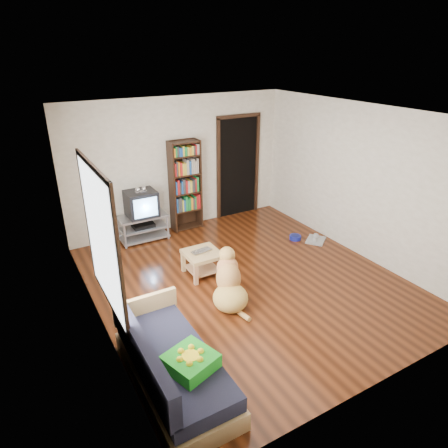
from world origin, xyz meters
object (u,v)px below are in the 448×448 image
crt_tv (141,203)px  coffee_table (202,259)px  grey_rag (316,240)px  green_cushion (191,361)px  tv_stand (143,227)px  sofa (170,366)px  dog (229,284)px  dog_bowl (295,237)px  bookshelf (185,181)px  laptop (203,252)px

crt_tv → coffee_table: bearing=-77.1°
grey_rag → green_cushion: bearing=-149.1°
tv_stand → coffee_table: 1.75m
green_cushion → tv_stand: size_ratio=0.50×
sofa → coffee_table: 2.36m
crt_tv → dog: crt_tv is taller
dog_bowl → sofa: (-3.51, -2.18, 0.22)m
crt_tv → dog: (0.38, -2.61, -0.45)m
green_cushion → tv_stand: bearing=59.7°
sofa → dog: (1.35, 1.04, 0.03)m
tv_stand → sofa: (-0.97, -3.63, -0.01)m
coffee_table → bookshelf: bearing=72.9°
green_cushion → grey_rag: bearing=12.9°
sofa → dog: size_ratio=1.85×
dog_bowl → grey_rag: size_ratio=0.55×
tv_stand → crt_tv: size_ratio=1.55×
dog → sofa: bearing=-142.5°
laptop → bookshelf: 2.00m
dog_bowl → coffee_table: size_ratio=0.40×
laptop → tv_stand: bearing=94.5°
green_cushion → bookshelf: 4.42m
dog → dog_bowl: bearing=27.8°
tv_stand → dog: dog is taller
bookshelf → dog: 2.83m
sofa → dog_bowl: bearing=31.8°
coffee_table → dog: size_ratio=0.56×
grey_rag → dog_bowl: bearing=140.2°
green_cushion → dog_bowl: green_cushion is taller
tv_stand → sofa: bearing=-105.0°
grey_rag → tv_stand: size_ratio=0.44×
green_cushion → sofa: 0.38m
dog_bowl → grey_rag: bearing=-39.8°
tv_stand → dog_bowl: bearing=-29.8°
grey_rag → crt_tv: 3.40m
green_cushion → laptop: (1.25, 2.17, -0.08)m
sofa → bookshelf: bearing=62.7°
grey_rag → coffee_table: (-2.44, -0.00, 0.27)m
sofa → dog: sofa is taller
grey_rag → dog: bearing=-160.1°
grey_rag → bookshelf: bookshelf is taller
bookshelf → dog: (-0.57, -2.69, -0.71)m
tv_stand → dog: 2.62m
dog_bowl → tv_stand: (-2.53, 1.45, 0.23)m
tv_stand → laptop: bearing=-77.1°
laptop → dog: 0.86m
grey_rag → sofa: size_ratio=0.22×
dog_bowl → dog: dog is taller
bookshelf → dog: bearing=-102.0°
green_cushion → dog_bowl: size_ratio=2.06×
grey_rag → dog: 2.63m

